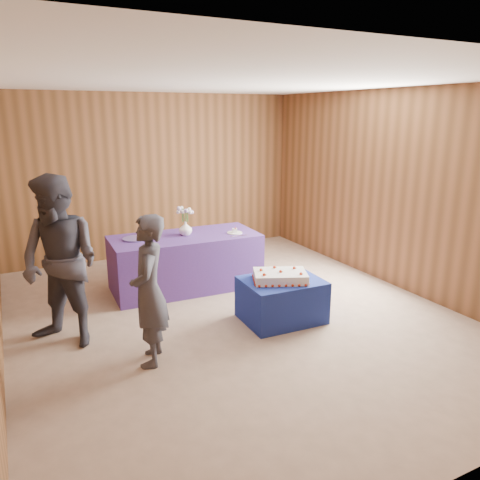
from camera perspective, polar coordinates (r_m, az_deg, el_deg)
ground at (r=5.71m, az=-0.72°, el=-9.29°), size 6.00×6.00×0.00m
room_shell at (r=5.23m, az=-0.78°, el=8.99°), size 5.04×6.04×2.72m
cake_table at (r=5.56m, az=5.09°, el=-7.27°), size 0.93×0.74×0.50m
serving_table at (r=6.54m, az=-6.65°, el=-2.65°), size 2.04×0.98×0.75m
sheet_cake at (r=5.41m, az=4.92°, el=-4.44°), size 0.74×0.63×0.15m
vase at (r=6.45m, az=-6.66°, el=1.42°), size 0.18×0.18×0.19m
flower_spray at (r=6.39m, az=-6.73°, el=3.59°), size 0.24×0.24×0.19m
platter at (r=6.35m, az=-12.63°, el=0.15°), size 0.42×0.42×0.02m
plate at (r=6.53m, az=-0.65°, el=0.89°), size 0.23×0.23×0.01m
cake_slice at (r=6.52m, az=-0.65°, el=1.19°), size 0.08×0.07×0.08m
knife at (r=6.37m, az=-0.16°, el=0.50°), size 0.26×0.02×0.00m
guest_left at (r=4.55m, az=-11.03°, el=-6.11°), size 0.53×0.63×1.48m
guest_right at (r=5.10m, az=-21.05°, el=-2.59°), size 1.09×1.11×1.80m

